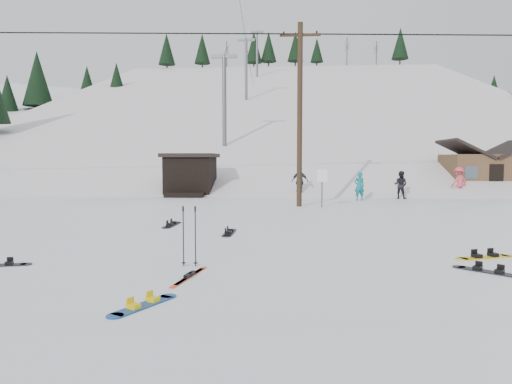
# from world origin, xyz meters

# --- Properties ---
(ground) EXTENTS (200.00, 200.00, 0.00)m
(ground) POSITION_xyz_m (0.00, 0.00, 0.00)
(ground) COLOR white
(ground) RESTS_ON ground
(ski_slope) EXTENTS (60.00, 85.24, 65.97)m
(ski_slope) POSITION_xyz_m (0.00, 55.00, -12.00)
(ski_slope) COLOR white
(ski_slope) RESTS_ON ground
(ridge_left) EXTENTS (47.54, 95.03, 58.38)m
(ridge_left) POSITION_xyz_m (-36.00, 48.00, -11.00)
(ridge_left) COLOR white
(ridge_left) RESTS_ON ground
(treeline_crest) EXTENTS (50.00, 6.00, 10.00)m
(treeline_crest) POSITION_xyz_m (0.00, 86.00, 0.00)
(treeline_crest) COLOR black
(treeline_crest) RESTS_ON ski_slope
(utility_pole) EXTENTS (2.00, 0.26, 9.00)m
(utility_pole) POSITION_xyz_m (2.00, 14.00, 4.68)
(utility_pole) COLOR #3A2819
(utility_pole) RESTS_ON ground
(trail_sign) EXTENTS (0.50, 0.09, 1.85)m
(trail_sign) POSITION_xyz_m (3.10, 13.58, 1.27)
(trail_sign) COLOR #595B60
(trail_sign) RESTS_ON ground
(lift_hut) EXTENTS (3.40, 4.10, 2.75)m
(lift_hut) POSITION_xyz_m (-5.00, 20.94, 1.36)
(lift_hut) COLOR black
(lift_hut) RESTS_ON ground
(lift_tower_near) EXTENTS (2.20, 0.36, 8.00)m
(lift_tower_near) POSITION_xyz_m (-4.00, 30.00, 7.86)
(lift_tower_near) COLOR #595B60
(lift_tower_near) RESTS_ON ski_slope
(lift_tower_mid) EXTENTS (2.20, 0.36, 8.00)m
(lift_tower_mid) POSITION_xyz_m (-4.00, 50.00, 14.36)
(lift_tower_mid) COLOR #595B60
(lift_tower_mid) RESTS_ON ski_slope
(lift_tower_far) EXTENTS (2.20, 0.36, 8.00)m
(lift_tower_far) POSITION_xyz_m (-4.00, 70.00, 20.86)
(lift_tower_far) COLOR #595B60
(lift_tower_far) RESTS_ON ski_slope
(cabin) EXTENTS (5.39, 4.40, 3.77)m
(cabin) POSITION_xyz_m (15.00, 24.00, 1.48)
(cabin) COLOR brown
(cabin) RESTS_ON ground
(hero_snowboard) EXTENTS (0.79, 1.27, 0.10)m
(hero_snowboard) POSITION_xyz_m (-0.81, -1.87, 0.03)
(hero_snowboard) COLOR navy
(hero_snowboard) RESTS_ON ground
(hero_skis) EXTENTS (0.40, 1.65, 0.09)m
(hero_skis) POSITION_xyz_m (-0.47, -0.05, 0.02)
(hero_skis) COLOR red
(hero_skis) RESTS_ON ground
(ski_poles) EXTENTS (0.36, 0.10, 1.31)m
(ski_poles) POSITION_xyz_m (-0.68, 0.92, 0.67)
(ski_poles) COLOR black
(ski_poles) RESTS_ON ground
(board_scatter_a) EXTENTS (1.29, 0.52, 0.09)m
(board_scatter_a) POSITION_xyz_m (-4.83, 0.62, 0.02)
(board_scatter_a) COLOR black
(board_scatter_a) RESTS_ON ground
(board_scatter_b) EXTENTS (0.36, 1.63, 0.11)m
(board_scatter_b) POSITION_xyz_m (-2.65, 6.97, 0.03)
(board_scatter_b) COLOR black
(board_scatter_b) RESTS_ON ground
(board_scatter_d) EXTENTS (1.16, 1.04, 0.10)m
(board_scatter_d) POSITION_xyz_m (5.58, 0.78, 0.03)
(board_scatter_d) COLOR black
(board_scatter_d) RESTS_ON ground
(board_scatter_e) EXTENTS (1.52, 0.76, 0.11)m
(board_scatter_e) POSITION_xyz_m (6.11, 2.20, 0.03)
(board_scatter_e) COLOR yellow
(board_scatter_e) RESTS_ON ground
(board_scatter_f) EXTENTS (0.31, 1.55, 0.11)m
(board_scatter_f) POSITION_xyz_m (-0.39, 5.37, 0.03)
(board_scatter_f) COLOR black
(board_scatter_f) RESTS_ON ground
(skier_teal) EXTENTS (0.66, 0.49, 1.63)m
(skier_teal) POSITION_xyz_m (5.52, 17.63, 0.81)
(skier_teal) COLOR #0C6F79
(skier_teal) RESTS_ON ground
(skier_dark) EXTENTS (1.02, 0.96, 1.66)m
(skier_dark) POSITION_xyz_m (8.16, 18.97, 0.83)
(skier_dark) COLOR black
(skier_dark) RESTS_ON ground
(skier_pink) EXTENTS (1.40, 1.16, 1.88)m
(skier_pink) POSITION_xyz_m (12.23, 20.85, 0.94)
(skier_pink) COLOR #D24A55
(skier_pink) RESTS_ON ground
(skier_navy) EXTENTS (1.22, 0.93, 1.93)m
(skier_navy) POSITION_xyz_m (2.19, 20.05, 0.96)
(skier_navy) COLOR #1C2846
(skier_navy) RESTS_ON ground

